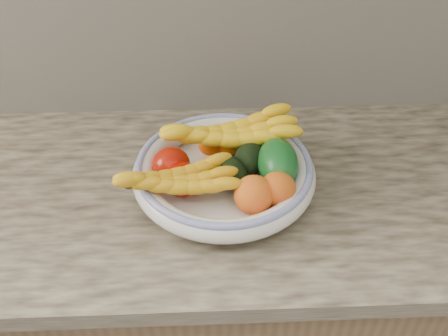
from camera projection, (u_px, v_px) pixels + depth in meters
kitchen_counter at (224, 298)px, 1.39m from camera, size 2.44×0.66×1.40m
fruit_bowl at (224, 172)px, 1.06m from camera, size 0.39×0.39×0.08m
clementine_back_left at (209, 145)px, 1.13m from camera, size 0.06×0.06×0.05m
clementine_back_right at (228, 144)px, 1.13m from camera, size 0.07×0.07×0.05m
tomato_left at (171, 165)px, 1.06m from camera, size 0.08×0.08×0.07m
tomato_near_left at (183, 179)px, 1.02m from camera, size 0.10×0.10×0.07m
avocado_center at (229, 171)px, 1.04m from camera, size 0.11×0.11×0.06m
avocado_right at (250, 158)px, 1.07m from camera, size 0.09×0.11×0.07m
green_mango at (278, 163)px, 1.04m from camera, size 0.11×0.13×0.11m
peach_front at (254, 195)px, 0.98m from camera, size 0.10×0.10×0.08m
peach_right at (278, 189)px, 0.99m from camera, size 0.10×0.10×0.07m
banana_bunch_back at (230, 136)px, 1.09m from camera, size 0.33×0.16×0.09m
banana_bunch_front at (177, 183)px, 0.99m from camera, size 0.28×0.16×0.07m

